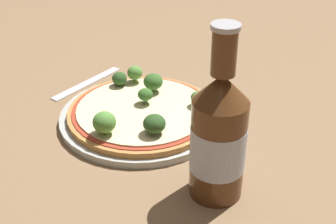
{
  "coord_description": "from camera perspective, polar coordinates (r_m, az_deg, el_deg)",
  "views": [
    {
      "loc": [
        0.62,
        -0.33,
        0.42
      ],
      "look_at": [
        0.11,
        -0.02,
        0.06
      ],
      "focal_mm": 50.0,
      "sensor_mm": 36.0,
      "label": 1
    }
  ],
  "objects": [
    {
      "name": "ground_plane",
      "position": [
        0.82,
        -2.59,
        -0.06
      ],
      "size": [
        3.0,
        3.0,
        0.0
      ],
      "primitive_type": "plane",
      "color": "#846647"
    },
    {
      "name": "plate",
      "position": [
        0.79,
        -3.24,
        -0.58
      ],
      "size": [
        0.27,
        0.27,
        0.01
      ],
      "color": "#B2B7B2",
      "rests_on": "ground_plane"
    },
    {
      "name": "pizza",
      "position": [
        0.78,
        -3.13,
        0.06
      ],
      "size": [
        0.25,
        0.25,
        0.01
      ],
      "color": "#B77F42",
      "rests_on": "plate"
    },
    {
      "name": "broccoli_floret_0",
      "position": [
        0.86,
        -4.06,
        4.79
      ],
      "size": [
        0.03,
        0.03,
        0.03
      ],
      "color": "#6B8E51",
      "rests_on": "pizza"
    },
    {
      "name": "broccoli_floret_1",
      "position": [
        0.78,
        3.67,
        1.76
      ],
      "size": [
        0.02,
        0.02,
        0.03
      ],
      "color": "#6B8E51",
      "rests_on": "pizza"
    },
    {
      "name": "broccoli_floret_2",
      "position": [
        0.71,
        -7.77,
        -1.26
      ],
      "size": [
        0.04,
        0.04,
        0.04
      ],
      "color": "#6B8E51",
      "rests_on": "pizza"
    },
    {
      "name": "broccoli_floret_3",
      "position": [
        0.7,
        -1.67,
        -1.45
      ],
      "size": [
        0.03,
        0.03,
        0.03
      ],
      "color": "#6B8E51",
      "rests_on": "pizza"
    },
    {
      "name": "broccoli_floret_4",
      "position": [
        0.85,
        -5.94,
        4.07
      ],
      "size": [
        0.03,
        0.03,
        0.03
      ],
      "color": "#6B8E51",
      "rests_on": "pizza"
    },
    {
      "name": "broccoli_floret_5",
      "position": [
        0.82,
        -1.82,
        3.71
      ],
      "size": [
        0.03,
        0.03,
        0.03
      ],
      "color": "#6B8E51",
      "rests_on": "pizza"
    },
    {
      "name": "broccoli_floret_6",
      "position": [
        0.78,
        -2.77,
        2.13
      ],
      "size": [
        0.03,
        0.03,
        0.03
      ],
      "color": "#6B8E51",
      "rests_on": "pizza"
    },
    {
      "name": "beer_bottle",
      "position": [
        0.59,
        6.18,
        -2.95
      ],
      "size": [
        0.07,
        0.07,
        0.24
      ],
      "color": "#563319",
      "rests_on": "ground_plane"
    },
    {
      "name": "fork",
      "position": [
        0.92,
        -9.82,
        3.55
      ],
      "size": [
        0.08,
        0.16,
        0.0
      ],
      "rotation": [
        0.0,
        0.0,
        1.94
      ],
      "color": "silver",
      "rests_on": "ground_plane"
    }
  ]
}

